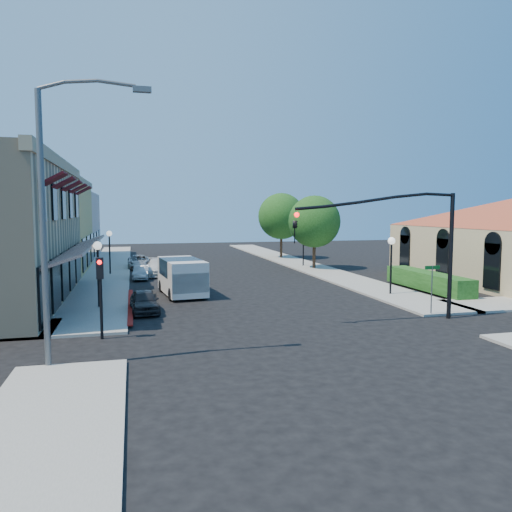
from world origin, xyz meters
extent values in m
plane|color=black|center=(0.00, 0.00, 0.00)|extent=(120.00, 120.00, 0.00)
cube|color=gray|center=(-8.75, 27.00, 0.06)|extent=(3.50, 50.00, 0.12)
cube|color=gray|center=(8.75, 27.00, 0.06)|extent=(3.50, 50.00, 0.12)
cube|color=maroon|center=(-6.90, 8.00, 0.00)|extent=(0.25, 10.00, 0.06)
cube|color=tan|center=(-10.65, 11.00, 7.80)|extent=(0.50, 18.20, 0.60)
cube|color=#561416|center=(-9.60, 11.00, 3.05)|extent=(1.75, 17.00, 0.67)
cube|color=#4E0F16|center=(-9.95, 4.00, 6.55)|extent=(1.02, 1.50, 0.60)
cube|color=#4E0F16|center=(-9.95, 7.40, 6.55)|extent=(1.02, 1.50, 0.60)
cube|color=#4E0F16|center=(-9.95, 10.80, 6.55)|extent=(1.02, 1.50, 0.60)
cube|color=#4E0F16|center=(-9.95, 14.20, 6.55)|extent=(1.02, 1.50, 0.60)
cube|color=#4E0F16|center=(-9.95, 17.60, 6.55)|extent=(1.02, 1.50, 0.60)
cube|color=black|center=(-10.45, 3.50, 1.60)|extent=(0.12, 2.60, 2.60)
cube|color=black|center=(-10.45, 6.90, 1.60)|extent=(0.12, 2.60, 2.60)
cube|color=black|center=(-10.45, 10.30, 1.60)|extent=(0.12, 2.60, 2.60)
cube|color=black|center=(-10.45, 13.70, 1.60)|extent=(0.12, 2.60, 2.60)
cube|color=black|center=(-10.45, 17.10, 1.60)|extent=(0.12, 2.60, 2.60)
cube|color=tan|center=(-15.50, 26.00, 3.80)|extent=(10.00, 12.00, 7.60)
cube|color=#C39A93|center=(-15.50, 38.00, 3.50)|extent=(10.00, 12.00, 7.00)
cube|color=black|center=(14.45, 6.50, 1.80)|extent=(0.12, 1.40, 2.80)
cube|color=black|center=(14.45, 11.50, 1.80)|extent=(0.12, 1.40, 2.80)
cube|color=black|center=(14.45, 16.50, 1.80)|extent=(0.12, 1.40, 2.80)
cube|color=#1A4313|center=(11.70, 9.00, 0.00)|extent=(1.40, 8.00, 1.10)
cylinder|color=#372416|center=(8.80, 22.00, 1.05)|extent=(0.28, 0.28, 2.10)
sphere|color=#1A4313|center=(8.80, 22.00, 4.20)|extent=(4.56, 4.56, 4.56)
cylinder|color=#372416|center=(8.80, 32.00, 1.14)|extent=(0.28, 0.28, 2.27)
sphere|color=#1A4313|center=(8.80, 32.00, 4.55)|extent=(4.94, 4.94, 4.94)
cylinder|color=black|center=(8.00, 1.50, 3.00)|extent=(0.20, 0.20, 6.00)
cylinder|color=black|center=(4.10, 1.50, 5.60)|extent=(7.80, 0.14, 0.14)
imported|color=black|center=(0.20, 1.50, 4.70)|extent=(0.20, 0.16, 1.00)
sphere|color=#FF0C0C|center=(0.20, 1.32, 5.00)|extent=(0.22, 0.22, 0.22)
cylinder|color=black|center=(-8.00, 1.50, 1.50)|extent=(0.12, 0.12, 3.00)
cube|color=black|center=(-8.00, 1.35, 2.90)|extent=(0.28, 0.22, 0.85)
sphere|color=#FF0C0C|center=(-8.00, 1.23, 3.15)|extent=(0.18, 0.18, 0.18)
cylinder|color=#595B5E|center=(-9.50, -2.00, 4.50)|extent=(0.20, 0.20, 9.00)
cylinder|color=#595B5E|center=(-8.00, -2.00, 9.25)|extent=(3.00, 0.12, 0.12)
cube|color=#595B5E|center=(-6.30, -2.00, 9.15)|extent=(0.60, 0.25, 0.18)
cylinder|color=#595B5E|center=(7.50, 2.20, 1.25)|extent=(0.06, 0.06, 2.50)
cube|color=#0C591E|center=(7.50, 2.20, 2.40)|extent=(0.80, 0.04, 0.18)
cylinder|color=black|center=(-8.50, 8.00, 1.60)|extent=(0.12, 0.12, 3.20)
sphere|color=white|center=(-8.50, 8.00, 3.35)|extent=(0.44, 0.44, 0.44)
cylinder|color=black|center=(-8.50, 22.00, 1.60)|extent=(0.12, 0.12, 3.20)
sphere|color=white|center=(-8.50, 22.00, 3.35)|extent=(0.44, 0.44, 0.44)
cylinder|color=black|center=(8.50, 8.00, 1.60)|extent=(0.12, 0.12, 3.20)
sphere|color=white|center=(8.50, 8.00, 3.35)|extent=(0.44, 0.44, 0.44)
cylinder|color=black|center=(8.50, 24.00, 1.60)|extent=(0.12, 0.12, 3.20)
sphere|color=white|center=(8.50, 24.00, 3.35)|extent=(0.44, 0.44, 0.44)
cube|color=silver|center=(-3.83, 11.19, 1.19)|extent=(2.67, 5.18, 2.04)
cube|color=silver|center=(-3.60, 9.06, 1.08)|extent=(2.15, 0.90, 1.13)
cube|color=black|center=(-3.64, 9.45, 1.64)|extent=(1.93, 0.32, 1.02)
cube|color=black|center=(-3.87, 11.53, 1.70)|extent=(2.48, 3.16, 1.02)
cylinder|color=black|center=(-4.61, 9.40, 0.37)|extent=(0.36, 0.77, 0.75)
cylinder|color=black|center=(-4.97, 12.78, 0.37)|extent=(0.36, 0.77, 0.75)
cylinder|color=black|center=(-2.69, 9.61, 0.37)|extent=(0.36, 0.77, 0.75)
cylinder|color=black|center=(-3.06, 12.98, 0.37)|extent=(0.36, 0.77, 0.75)
imported|color=black|center=(-6.20, 6.46, 0.58)|extent=(1.55, 3.46, 1.15)
imported|color=#A7AAAC|center=(-6.12, 19.00, 0.52)|extent=(1.38, 3.26, 1.05)
imported|color=white|center=(-4.80, 21.00, 0.64)|extent=(2.04, 4.53, 1.29)
imported|color=#9D9FA2|center=(-6.20, 26.40, 0.59)|extent=(1.98, 4.23, 1.17)
camera|label=1|loc=(-6.72, -19.21, 5.20)|focal=35.00mm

